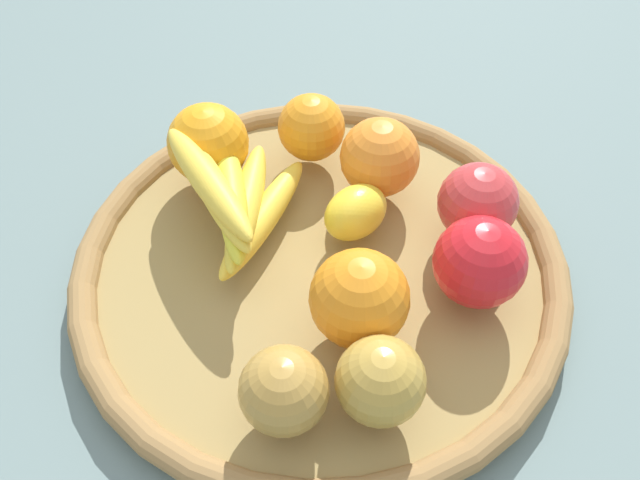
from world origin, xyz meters
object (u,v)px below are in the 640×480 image
object	(u,v)px
apple_1	(480,262)
lemon_0	(357,213)
orange_0	(380,157)
orange_1	(359,299)
apple_0	(380,381)
orange_3	(311,127)
apple_2	(478,203)
banana_bunch	(233,198)
apple_3	(284,391)
orange_2	(208,144)

from	to	relation	value
apple_1	lemon_0	bearing A→B (deg)	-77.46
orange_0	orange_1	xyz separation A→B (m)	(0.13, 0.11, 0.00)
orange_1	apple_0	distance (m)	0.07
orange_3	apple_1	world-z (taller)	apple_1
orange_1	apple_1	bearing A→B (deg)	158.23
apple_2	apple_0	bearing A→B (deg)	18.75
banana_bunch	lemon_0	world-z (taller)	banana_bunch
banana_bunch	lemon_0	bearing A→B (deg)	134.90
orange_1	apple_3	bearing A→B (deg)	10.74
orange_0	banana_bunch	world-z (taller)	same
banana_bunch	orange_3	distance (m)	0.13
orange_3	lemon_0	world-z (taller)	orange_3
orange_3	orange_2	size ratio (longest dim) A/B	0.86
apple_2	orange_2	size ratio (longest dim) A/B	0.92
banana_bunch	orange_0	bearing A→B (deg)	159.43
lemon_0	apple_2	bearing A→B (deg)	138.49
banana_bunch	apple_0	size ratio (longest dim) A/B	2.42
banana_bunch	apple_3	xyz separation A→B (m)	(0.09, 0.18, -0.00)
orange_1	orange_2	bearing A→B (deg)	-95.26
banana_bunch	orange_1	distance (m)	0.16
orange_1	apple_0	bearing A→B (deg)	58.28
orange_1	orange_3	distance (m)	0.22
orange_0	orange_1	size ratio (longest dim) A/B	0.95
apple_2	orange_2	distance (m)	0.27
orange_2	lemon_0	size ratio (longest dim) A/B	1.22
apple_0	orange_2	bearing A→B (deg)	-101.31
orange_3	orange_0	bearing A→B (deg)	100.83
banana_bunch	orange_2	size ratio (longest dim) A/B	2.06
apple_3	orange_2	size ratio (longest dim) A/B	0.84
orange_0	apple_1	world-z (taller)	apple_1
orange_0	orange_1	world-z (taller)	orange_1
apple_3	apple_0	bearing A→B (deg)	143.73
orange_1	apple_1	world-z (taller)	orange_1
banana_bunch	apple_3	size ratio (longest dim) A/B	2.46
apple_0	orange_3	bearing A→B (deg)	-121.86
orange_1	orange_0	bearing A→B (deg)	-141.17
apple_3	banana_bunch	bearing A→B (deg)	-116.92
banana_bunch	orange_3	xyz separation A→B (m)	(-0.12, -0.03, -0.00)
lemon_0	orange_1	bearing A→B (deg)	46.21
apple_2	apple_1	bearing A→B (deg)	39.73
apple_1	apple_0	world-z (taller)	apple_1
orange_3	apple_1	bearing A→B (deg)	86.04
apple_3	orange_1	bearing A→B (deg)	-169.26
orange_1	lemon_0	xyz separation A→B (m)	(-0.08, -0.08, -0.02)
apple_2	orange_0	bearing A→B (deg)	-76.58
apple_2	apple_3	distance (m)	0.26
apple_2	apple_0	size ratio (longest dim) A/B	1.08
orange_3	apple_0	size ratio (longest dim) A/B	1.01
apple_0	orange_1	bearing A→B (deg)	-121.72
apple_1	orange_3	bearing A→B (deg)	-93.96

